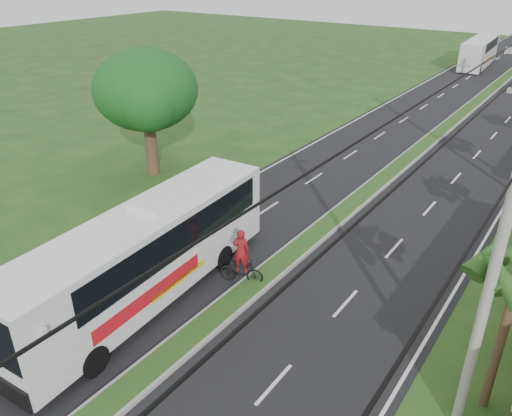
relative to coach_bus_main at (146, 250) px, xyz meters
The scene contains 9 objects.
ground 3.72m from the coach_bus_main, 18.50° to the right, with size 180.00×180.00×0.00m, color #1D4318.
road_asphalt 19.38m from the coach_bus_main, 81.45° to the left, with size 14.00×160.00×0.02m, color black.
median_strip 19.37m from the coach_bus_main, 81.45° to the left, with size 1.20×160.00×0.18m.
lane_edge_left 19.55m from the coach_bus_main, 101.40° to the left, with size 0.12×160.00×0.01m, color silver.
shade_tree 13.26m from the coach_bus_main, 135.60° to the left, with size 6.30×6.00×7.54m.
utility_pole_a 11.93m from the coach_bus_main, ahead, with size 1.60×0.28×11.00m.
coach_bus_main is the anchor object (origin of this frame).
coach_bus_far 56.43m from the coach_bus_main, 91.57° to the left, with size 3.11×11.47×3.30m.
motorcyclist 3.86m from the coach_bus_main, 51.78° to the left, with size 1.89×1.15×2.47m.
Camera 1 is at (9.64, -9.65, 11.87)m, focal length 35.00 mm.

